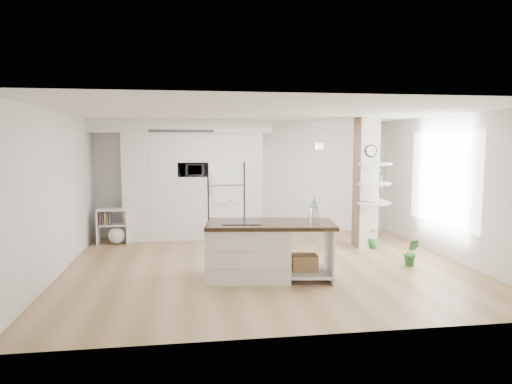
{
  "coord_description": "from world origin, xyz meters",
  "views": [
    {
      "loc": [
        -1.34,
        -7.82,
        2.15
      ],
      "look_at": [
        -0.06,
        0.9,
        1.23
      ],
      "focal_mm": 32.0,
      "sensor_mm": 36.0,
      "label": 1
    }
  ],
  "objects_px": {
    "refrigerator": "(225,199)",
    "bookshelf": "(114,229)",
    "floor_plant_a": "(411,252)",
    "kitchen_island": "(256,249)"
  },
  "relations": [
    {
      "from": "refrigerator",
      "to": "floor_plant_a",
      "type": "bearing_deg",
      "value": -45.09
    },
    {
      "from": "kitchen_island",
      "to": "floor_plant_a",
      "type": "height_order",
      "value": "kitchen_island"
    },
    {
      "from": "bookshelf",
      "to": "floor_plant_a",
      "type": "height_order",
      "value": "bookshelf"
    },
    {
      "from": "refrigerator",
      "to": "bookshelf",
      "type": "bearing_deg",
      "value": -169.89
    },
    {
      "from": "kitchen_island",
      "to": "bookshelf",
      "type": "distance_m",
      "value": 3.99
    },
    {
      "from": "kitchen_island",
      "to": "floor_plant_a",
      "type": "relative_size",
      "value": 4.39
    },
    {
      "from": "bookshelf",
      "to": "refrigerator",
      "type": "bearing_deg",
      "value": 7.84
    },
    {
      "from": "kitchen_island",
      "to": "floor_plant_a",
      "type": "bearing_deg",
      "value": 14.37
    },
    {
      "from": "bookshelf",
      "to": "floor_plant_a",
      "type": "relative_size",
      "value": 1.58
    },
    {
      "from": "kitchen_island",
      "to": "bookshelf",
      "type": "xyz_separation_m",
      "value": [
        -2.67,
        2.97,
        -0.14
      ]
    }
  ]
}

